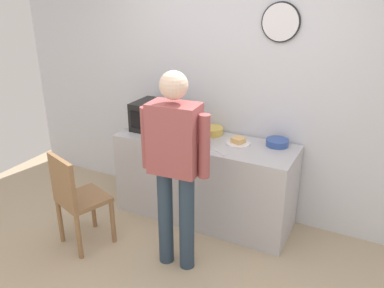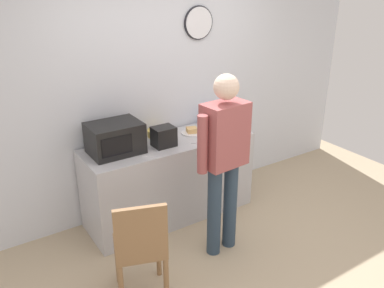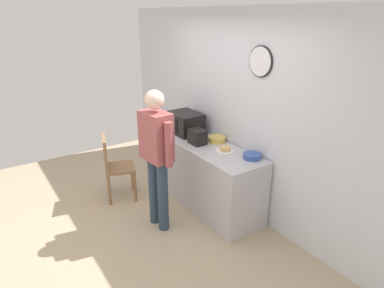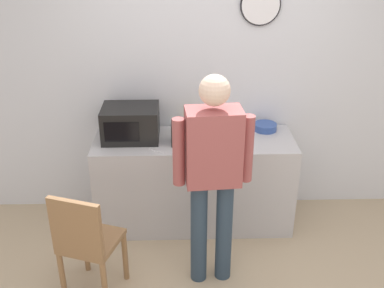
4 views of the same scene
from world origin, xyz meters
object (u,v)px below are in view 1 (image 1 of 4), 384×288
Objects in this scene: cereal_bowl at (212,131)px; fork_utensil at (165,142)px; person_standing at (175,159)px; spoon_utensil at (219,152)px; toaster at (193,132)px; sandwich_plate at (238,142)px; salad_bowl at (277,143)px; microwave at (158,117)px; wooden_chair at (76,197)px.

fork_utensil is (-0.31, -0.43, -0.03)m from cereal_bowl.
spoon_utensil is at bearing 77.31° from person_standing.
toaster is 0.38m from spoon_utensil.
salad_bowl is (0.35, 0.13, 0.01)m from sandwich_plate.
spoon_utensil is at bearing -22.93° from toaster.
spoon_utensil is (0.81, -0.26, -0.15)m from microwave.
toaster reaches higher than sandwich_plate.
wooden_chair reaches higher than spoon_utensil.
microwave is 2.27× the size of toaster.
toaster is at bearing -13.41° from microwave.
fork_utensil is at bearing -157.07° from salad_bowl.
spoon_utensil is at bearing -17.50° from microwave.
sandwich_plate reaches higher than spoon_utensil.
person_standing reaches higher than microwave.
salad_bowl is 1.95m from wooden_chair.
cereal_bowl is at bearing 53.85° from fork_utensil.
cereal_bowl is (-0.69, 0.00, 0.00)m from salad_bowl.
sandwich_plate is at bearing -159.30° from salad_bowl.
sandwich_plate is 1.61m from wooden_chair.
spoon_utensil is 0.18× the size of wooden_chair.
salad_bowl is at bearing 20.70° from sandwich_plate.
salad_bowl is at bearing 60.27° from person_standing.
sandwich_plate is at bearing 17.03° from toaster.
sandwich_plate is 0.25× the size of wooden_chair.
person_standing reaches higher than spoon_utensil.
cereal_bowl is (-0.34, 0.13, 0.01)m from sandwich_plate.
fork_utensil is at bearing -144.94° from toaster.
microwave reaches higher than spoon_utensil.
sandwich_plate is 0.99× the size of cereal_bowl.
microwave reaches higher than cereal_bowl.
toaster is 1.26m from wooden_chair.
spoon_utensil is 1.37m from wooden_chair.
cereal_bowl is at bearing 73.27° from toaster.
microwave is 2.94× the size of fork_utensil.
toaster is 1.29× the size of fork_utensil.
sandwich_plate is at bearing -21.39° from cereal_bowl.
salad_bowl is at bearing -0.26° from cereal_bowl.
microwave is 2.94× the size of spoon_utensil.
toaster is (0.47, -0.11, -0.05)m from microwave.
microwave is 0.91m from sandwich_plate.
wooden_chair is at bearing -124.74° from cereal_bowl.
wooden_chair is at bearing -104.44° from microwave.
microwave is 2.15× the size of cereal_bowl.
fork_utensil is at bearing -48.98° from microwave.
cereal_bowl is at bearing 15.28° from microwave.
person_standing is (-0.56, -0.99, 0.11)m from salad_bowl.
salad_bowl is 0.59m from spoon_utensil.
fork_utensil is (-1.00, -0.42, -0.03)m from salad_bowl.
fork_utensil is 0.10× the size of person_standing.
toaster reaches higher than cereal_bowl.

